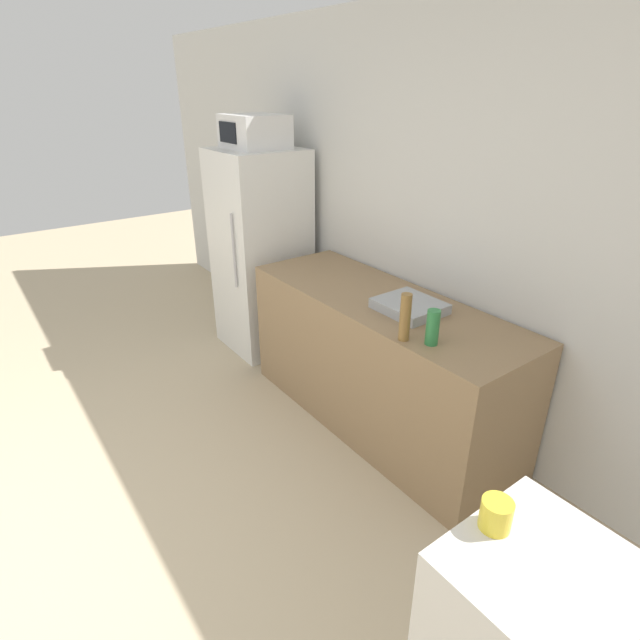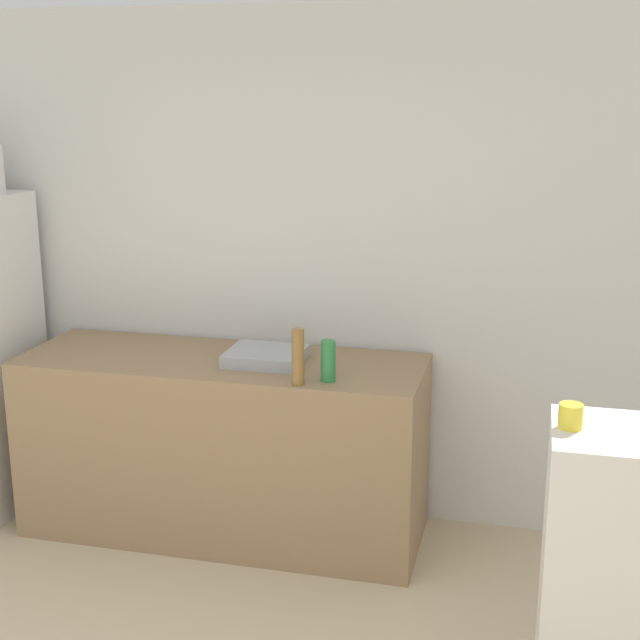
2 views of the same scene
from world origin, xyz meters
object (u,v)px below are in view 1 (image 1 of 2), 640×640
object	(u,v)px
refrigerator	(261,253)
bottle_tall	(405,317)
bottle_short	(433,327)
microwave	(255,132)
jar	(496,514)

from	to	relation	value
refrigerator	bottle_tall	xyz separation A→B (m)	(1.93, -0.26, 0.20)
refrigerator	bottle_short	distance (m)	2.06
microwave	jar	xyz separation A→B (m)	(3.07, -1.11, -0.62)
bottle_short	jar	bearing A→B (deg)	-42.27
refrigerator	bottle_tall	world-z (taller)	refrigerator
refrigerator	jar	world-z (taller)	refrigerator
refrigerator	microwave	bearing A→B (deg)	-106.77
bottle_tall	bottle_short	bearing A→B (deg)	33.91
microwave	bottle_short	size ratio (longest dim) A/B	2.49
bottle_tall	bottle_short	distance (m)	0.15
microwave	jar	world-z (taller)	microwave
jar	bottle_tall	bearing A→B (deg)	143.33
refrigerator	bottle_short	bearing A→B (deg)	-5.04
microwave	jar	distance (m)	3.32
microwave	bottle_tall	size ratio (longest dim) A/B	1.83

